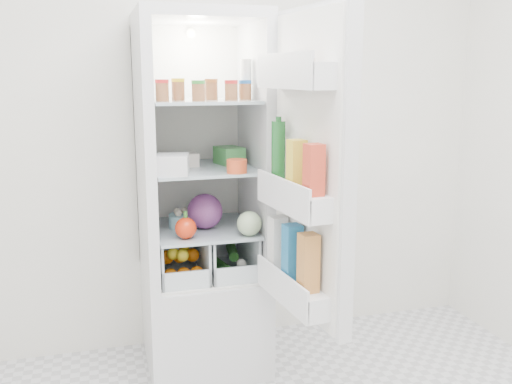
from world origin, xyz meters
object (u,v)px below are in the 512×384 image
object	(u,v)px
red_cabbage	(205,211)
fridge_door	(307,176)
refrigerator	(201,239)
mushroom_bowl	(183,221)

from	to	relation	value
red_cabbage	fridge_door	world-z (taller)	fridge_door
refrigerator	red_cabbage	world-z (taller)	refrigerator
red_cabbage	mushroom_bowl	bearing A→B (deg)	154.76
red_cabbage	refrigerator	bearing A→B (deg)	93.96
refrigerator	red_cabbage	distance (m)	0.19
refrigerator	mushroom_bowl	xyz separation A→B (m)	(-0.10, -0.04, 0.12)
mushroom_bowl	refrigerator	bearing A→B (deg)	22.18
refrigerator	red_cabbage	bearing A→B (deg)	-86.04
refrigerator	red_cabbage	size ratio (longest dim) A/B	10.21
red_cabbage	mushroom_bowl	distance (m)	0.12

